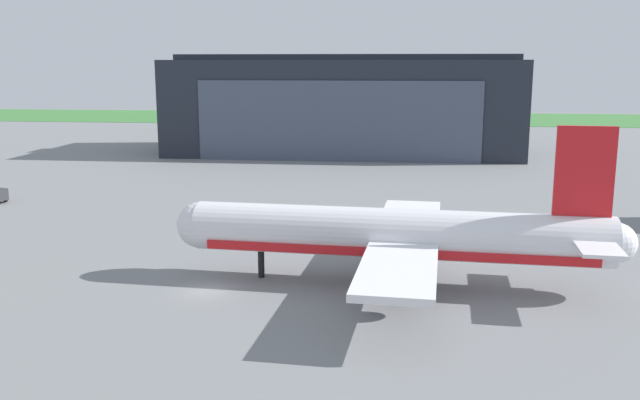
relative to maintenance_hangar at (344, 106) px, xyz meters
name	(u,v)px	position (x,y,z in m)	size (l,w,h in m)	color
ground_plane	(207,291)	(-3.73, -91.47, -9.70)	(440.00, 440.00, 0.00)	slate
grass_field_strip	(355,118)	(-3.73, 92.59, -9.66)	(440.00, 56.00, 0.08)	#3E7A3A
maintenance_hangar	(344,106)	(0.00, 0.00, 0.00)	(71.06, 29.34, 20.33)	#232833
airliner_near_right	(395,235)	(11.63, -87.99, -5.38)	(38.23, 30.95, 13.72)	silver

